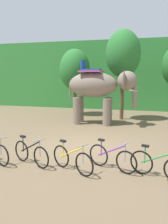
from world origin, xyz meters
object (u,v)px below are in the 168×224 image
at_px(tree_left, 75,70).
at_px(bike_purple, 112,158).
at_px(tree_center_right, 123,54).
at_px(bike_black, 31,153).
at_px(elephant, 98,87).
at_px(bike_green, 158,165).
at_px(bike_yellow, 72,159).

bearing_deg(tree_left, bike_purple, -66.33).
relative_size(tree_center_right, bike_black, 3.66).
bearing_deg(bike_purple, bike_black, -173.82).
height_order(elephant, bike_purple, elephant).
relative_size(tree_left, tree_center_right, 0.83).
height_order(bike_black, bike_green, same).
distance_m(tree_center_right, elephant, 3.01).
relative_size(tree_left, bike_purple, 3.03).
bearing_deg(bike_green, bike_purple, 168.87).
bearing_deg(elephant, tree_left, 129.55).
relative_size(elephant, bike_black, 2.62).
bearing_deg(bike_yellow, tree_center_right, 86.41).
distance_m(bike_yellow, bike_purple, 1.22).
distance_m(bike_black, bike_green, 3.95).
height_order(tree_center_right, bike_green, tree_center_right).
bearing_deg(tree_left, bike_green, -60.52).
height_order(bike_yellow, bike_green, same).
bearing_deg(bike_black, bike_yellow, -6.54).
distance_m(bike_black, bike_purple, 2.62).
height_order(tree_center_right, bike_yellow, tree_center_right).
relative_size(tree_center_right, bike_purple, 3.66).
bearing_deg(elephant, tree_center_right, 57.06).
xyz_separation_m(tree_center_right, bike_yellow, (-0.56, -8.90, -3.85)).
height_order(tree_left, tree_center_right, tree_center_right).
bearing_deg(bike_black, tree_center_right, 76.97).
height_order(elephant, bike_green, elephant).
height_order(tree_center_right, elephant, tree_center_right).
bearing_deg(bike_yellow, bike_green, 4.24).
bearing_deg(tree_left, elephant, -50.45).
relative_size(elephant, bike_yellow, 2.70).
height_order(tree_left, bike_green, tree_left).
height_order(elephant, bike_yellow, elephant).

